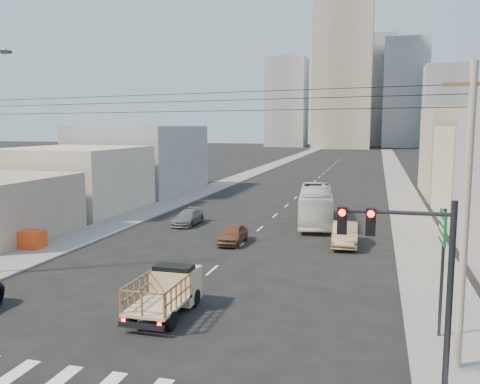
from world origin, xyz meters
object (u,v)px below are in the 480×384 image
at_px(flatbed_pickup, 166,289).
at_px(crate_stack, 30,239).
at_px(traffic_signal, 412,266).
at_px(sedan_tan, 345,234).
at_px(city_bus, 316,205).
at_px(sedan_grey, 188,217).
at_px(utility_pole, 466,216).
at_px(green_sign, 443,242).
at_px(sedan_brown, 233,234).

relative_size(flatbed_pickup, crate_stack, 2.45).
bearing_deg(flatbed_pickup, crate_stack, 147.91).
height_order(traffic_signal, crate_stack, traffic_signal).
bearing_deg(sedan_tan, city_bus, 108.13).
height_order(sedan_grey, crate_stack, crate_stack).
distance_m(flatbed_pickup, sedan_grey, 19.82).
relative_size(city_bus, traffic_signal, 1.81).
distance_m(sedan_tan, utility_pole, 18.15).
distance_m(traffic_signal, utility_pole, 3.24).
height_order(flatbed_pickup, city_bus, city_bus).
bearing_deg(sedan_tan, flatbed_pickup, -116.63).
height_order(flatbed_pickup, traffic_signal, traffic_signal).
relative_size(sedan_tan, traffic_signal, 0.79).
height_order(city_bus, green_sign, green_sign).
bearing_deg(utility_pole, traffic_signal, -124.61).
distance_m(sedan_tan, green_sign, 15.40).
bearing_deg(green_sign, utility_pole, -82.33).
bearing_deg(flatbed_pickup, sedan_brown, 93.65).
xyz_separation_m(flatbed_pickup, utility_pole, (11.31, -2.20, 4.09)).
relative_size(green_sign, utility_pole, 0.50).
height_order(sedan_brown, sedan_tan, sedan_tan).
height_order(traffic_signal, green_sign, traffic_signal).
xyz_separation_m(sedan_grey, utility_pole, (17.55, -21.01, 4.59)).
xyz_separation_m(city_bus, crate_stack, (-16.93, -14.10, -0.82)).
relative_size(traffic_signal, green_sign, 1.20).
distance_m(city_bus, sedan_brown, 10.12).
bearing_deg(traffic_signal, city_bus, 102.18).
height_order(utility_pole, crate_stack, utility_pole).
bearing_deg(city_bus, sedan_brown, -123.54).
height_order(sedan_tan, green_sign, green_sign).
xyz_separation_m(sedan_grey, green_sign, (17.21, -18.51, 3.14)).
distance_m(flatbed_pickup, sedan_tan, 16.18).
bearing_deg(crate_stack, sedan_grey, 56.59).
xyz_separation_m(sedan_tan, green_sign, (4.37, -14.47, 2.97)).
relative_size(sedan_tan, utility_pole, 0.47).
relative_size(sedan_tan, crate_stack, 2.62).
xyz_separation_m(flatbed_pickup, sedan_grey, (-6.24, 18.81, -0.50)).
distance_m(sedan_tan, sedan_grey, 13.47).
height_order(flatbed_pickup, sedan_brown, flatbed_pickup).
bearing_deg(city_bus, crate_stack, -146.69).
height_order(sedan_tan, crate_stack, sedan_tan).
height_order(city_bus, traffic_signal, traffic_signal).
distance_m(sedan_grey, crate_stack, 12.62).
height_order(sedan_brown, traffic_signal, traffic_signal).
height_order(sedan_grey, traffic_signal, traffic_signal).
xyz_separation_m(sedan_tan, utility_pole, (4.71, -16.97, 4.41)).
distance_m(sedan_brown, utility_pole, 20.29).
xyz_separation_m(sedan_grey, traffic_signal, (15.82, -23.52, 3.48)).
distance_m(utility_pole, crate_stack, 27.02).
bearing_deg(crate_stack, sedan_brown, 22.52).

